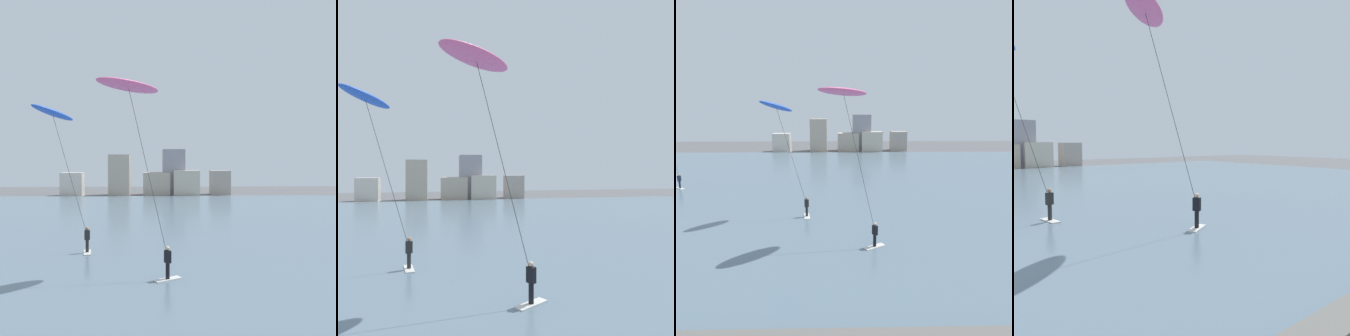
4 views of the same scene
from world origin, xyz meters
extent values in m
cube|color=slate|center=(0.00, 30.84, 0.05)|extent=(84.00, 52.00, 0.10)
cube|color=beige|center=(-12.23, 58.77, 1.92)|extent=(3.58, 2.72, 3.84)
cube|color=#B7A893|center=(-4.47, 59.33, 3.41)|extent=(3.46, 3.86, 6.82)
cube|color=#B7A893|center=(1.76, 59.57, 1.92)|extent=(4.46, 3.89, 3.84)
cube|color=gray|center=(4.67, 60.06, 3.86)|extent=(3.73, 3.72, 7.73)
cube|color=beige|center=(6.69, 58.46, 2.09)|extent=(4.28, 2.80, 4.19)
cube|color=#A89E93|center=(12.65, 60.16, 2.05)|extent=(3.24, 3.11, 4.11)
cube|color=silver|center=(-3.03, 18.34, 0.13)|extent=(0.66, 1.45, 0.06)
cylinder|color=black|center=(-3.03, 18.34, 0.55)|extent=(0.20, 0.20, 0.78)
cube|color=black|center=(-3.03, 18.34, 1.24)|extent=(0.37, 0.27, 0.60)
sphere|color=#9E7051|center=(-3.03, 18.34, 1.65)|extent=(0.20, 0.20, 0.20)
cylinder|color=#333333|center=(-4.10, 18.46, 4.97)|extent=(2.18, 0.27, 7.56)
ellipsoid|color=blue|center=(-5.18, 18.58, 8.89)|extent=(2.77, 2.78, 1.07)
cube|color=silver|center=(1.80, 12.68, 0.13)|extent=(1.43, 1.08, 0.06)
cylinder|color=black|center=(1.80, 12.68, 0.55)|extent=(0.20, 0.20, 0.78)
cube|color=black|center=(1.80, 12.68, 1.24)|extent=(0.36, 0.40, 0.60)
sphere|color=beige|center=(1.80, 12.68, 1.65)|extent=(0.20, 0.20, 0.20)
cylinder|color=#333333|center=(0.83, 13.26, 5.38)|extent=(1.97, 1.19, 8.38)
ellipsoid|color=pink|center=(-0.14, 13.84, 9.71)|extent=(3.74, 3.46, 0.74)
cube|color=silver|center=(-17.91, 27.62, 0.13)|extent=(1.36, 1.23, 0.06)
cylinder|color=#191E33|center=(-17.91, 27.62, 0.55)|extent=(0.20, 0.20, 0.78)
cube|color=#191E33|center=(-17.91, 27.62, 1.24)|extent=(0.39, 0.40, 0.60)
sphere|color=tan|center=(-17.91, 27.62, 1.65)|extent=(0.20, 0.20, 0.20)
camera|label=1|loc=(1.07, -6.03, 5.93)|focal=41.51mm
camera|label=2|loc=(-1.83, 0.51, 5.22)|focal=35.85mm
camera|label=3|loc=(-0.52, -5.07, 8.59)|focal=32.32mm
camera|label=4|loc=(-7.83, 1.42, 3.99)|focal=35.34mm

